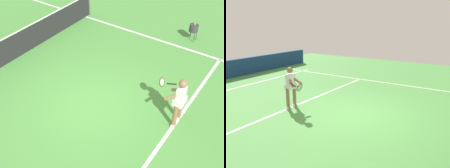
{
  "view_description": "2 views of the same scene",
  "coord_description": "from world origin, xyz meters",
  "views": [
    {
      "loc": [
        -5.21,
        -4.3,
        6.27
      ],
      "look_at": [
        0.11,
        -0.67,
        1.08
      ],
      "focal_mm": 47.22,
      "sensor_mm": 36.0,
      "label": 1
    },
    {
      "loc": [
        7.35,
        3.89,
        3.23
      ],
      "look_at": [
        0.08,
        -0.83,
        0.99
      ],
      "focal_mm": 39.95,
      "sensor_mm": 36.0,
      "label": 2
    }
  ],
  "objects": [
    {
      "name": "service_line_marking",
      "position": [
        0.0,
        -2.47,
        0.0
      ],
      "size": [
        9.46,
        0.1,
        0.01
      ],
      "primitive_type": "cube",
      "color": "white",
      "rests_on": "ground"
    },
    {
      "name": "ground_plane",
      "position": [
        0.0,
        0.0,
        0.0
      ],
      "size": [
        23.88,
        23.88,
        0.0
      ],
      "primitive_type": "plane",
      "color": "#4C9342"
    },
    {
      "name": "sideline_left_marking",
      "position": [
        -4.73,
        0.0,
        0.0
      ],
      "size": [
        0.1,
        16.37,
        0.01
      ],
      "primitive_type": "cube",
      "color": "white",
      "rests_on": "ground"
    },
    {
      "name": "baseline_marking",
      "position": [
        0.0,
        -6.69,
        0.0
      ],
      "size": [
        10.46,
        0.1,
        0.01
      ],
      "primitive_type": "cube",
      "color": "white",
      "rests_on": "ground"
    },
    {
      "name": "tennis_player",
      "position": [
        0.81,
        -2.43,
        0.85
      ],
      "size": [
        0.77,
        0.93,
        1.55
      ],
      "color": "#8C6647",
      "rests_on": "ground"
    }
  ]
}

